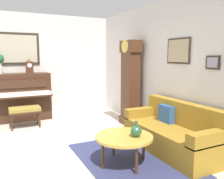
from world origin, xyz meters
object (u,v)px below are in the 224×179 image
Objects in this scene: piano at (21,96)px; grandfather_clock at (130,85)px; green_jug at (136,131)px; piano_bench at (25,110)px; coffee_table at (124,138)px; couch at (173,133)px; mantel_clock at (29,66)px.

piano is 0.71× the size of grandfather_clock.
piano is at bearing -160.23° from green_jug.
grandfather_clock is at bearing 151.79° from green_jug.
coffee_table is (2.67, 1.15, 0.01)m from piano_bench.
couch is at bearing -4.63° from grandfather_clock.
couch is at bearing 95.74° from coffee_table.
mantel_clock is at bearing -149.73° from couch.
green_jug is (0.12, 0.14, 0.12)m from coffee_table.
mantel_clock reaches higher than green_jug.
couch is 0.96m from green_jug.
grandfather_clock is at bearing 52.29° from mantel_clock.
coffee_table is 2.32× the size of mantel_clock.
green_jug is (3.56, 1.28, -0.08)m from piano.
piano is at bearing -161.68° from coffee_table.
piano is 1.64× the size of coffee_table.
piano_bench is 0.80× the size of coffee_table.
piano reaches higher than coffee_table.
piano is 2.85m from grandfather_clock.
couch is (1.72, -0.14, -0.65)m from grandfather_clock.
piano is 3.79× the size of mantel_clock.
piano reaches higher than piano_bench.
couch is 7.92× the size of green_jug.
piano_bench is 3.37m from couch.
couch is 5.00× the size of mantel_clock.
couch is at bearing 33.17° from piano.
coffee_table is (1.83, -1.18, -0.55)m from grandfather_clock.
couch is 2.16× the size of coffee_table.
grandfather_clock is (0.84, 2.33, 0.56)m from piano_bench.
couch is at bearing 103.78° from green_jug.
mantel_clock is (-3.34, -1.95, 1.08)m from couch.
grandfather_clock reaches higher than couch.
mantel_clock is at bearing -165.26° from coffee_table.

